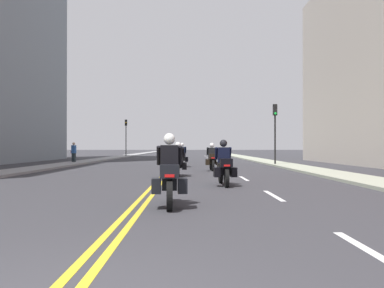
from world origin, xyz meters
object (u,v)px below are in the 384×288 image
(pedestrian_1, at_px, (74,152))
(traffic_light_far, at_px, (126,131))
(motorcycle_2, at_px, (178,162))
(motorcycle_3, at_px, (212,159))
(traffic_light_near, at_px, (275,123))
(motorcycle_0, at_px, (169,177))
(motorcycle_1, at_px, (224,167))
(motorcycle_4, at_px, (182,157))

(pedestrian_1, bearing_deg, traffic_light_far, -62.45)
(motorcycle_2, xyz_separation_m, traffic_light_far, (-7.93, 35.65, 2.77))
(motorcycle_3, height_order, traffic_light_near, traffic_light_near)
(motorcycle_2, relative_size, motorcycle_3, 0.98)
(motorcycle_0, distance_m, traffic_light_far, 45.89)
(motorcycle_1, height_order, motorcycle_4, motorcycle_4)
(motorcycle_4, bearing_deg, traffic_light_near, 12.88)
(traffic_light_near, bearing_deg, motorcycle_4, -164.30)
(motorcycle_2, height_order, traffic_light_far, traffic_light_far)
(motorcycle_3, height_order, motorcycle_4, motorcycle_4)
(motorcycle_4, relative_size, pedestrian_1, 1.35)
(motorcycle_0, bearing_deg, pedestrian_1, 107.40)
(traffic_light_near, bearing_deg, pedestrian_1, 165.67)
(motorcycle_1, distance_m, traffic_light_far, 41.43)
(traffic_light_far, bearing_deg, motorcycle_1, -76.51)
(motorcycle_3, height_order, traffic_light_far, traffic_light_far)
(motorcycle_0, bearing_deg, motorcycle_3, 79.75)
(motorcycle_1, height_order, traffic_light_far, traffic_light_far)
(traffic_light_far, bearing_deg, motorcycle_4, -73.55)
(traffic_light_far, relative_size, pedestrian_1, 2.92)
(motorcycle_4, bearing_deg, pedestrian_1, 143.94)
(motorcycle_1, relative_size, traffic_light_far, 0.44)
(motorcycle_3, bearing_deg, motorcycle_2, -114.45)
(motorcycle_3, distance_m, motorcycle_4, 4.74)
(traffic_light_near, relative_size, traffic_light_far, 0.88)
(motorcycle_3, xyz_separation_m, traffic_light_far, (-9.73, 31.37, 2.77))
(motorcycle_2, xyz_separation_m, traffic_light_near, (6.68, 10.55, 2.40))
(motorcycle_0, height_order, motorcycle_1, motorcycle_0)
(motorcycle_1, height_order, motorcycle_3, motorcycle_1)
(motorcycle_0, relative_size, motorcycle_4, 0.93)
(traffic_light_near, bearing_deg, motorcycle_2, -122.34)
(motorcycle_2, distance_m, motorcycle_3, 4.64)
(motorcycle_0, height_order, pedestrian_1, pedestrian_1)
(traffic_light_far, xyz_separation_m, pedestrian_1, (-0.95, -21.13, -2.54))
(motorcycle_2, bearing_deg, motorcycle_3, 64.75)
(traffic_light_far, bearing_deg, motorcycle_3, -72.77)
(motorcycle_0, height_order, traffic_light_near, traffic_light_near)
(pedestrian_1, bearing_deg, motorcycle_0, 140.62)
(motorcycle_2, xyz_separation_m, motorcycle_3, (1.80, 4.28, 0.00))
(motorcycle_2, relative_size, pedestrian_1, 1.21)
(motorcycle_1, relative_size, motorcycle_2, 1.06)
(traffic_light_near, distance_m, pedestrian_1, 16.21)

